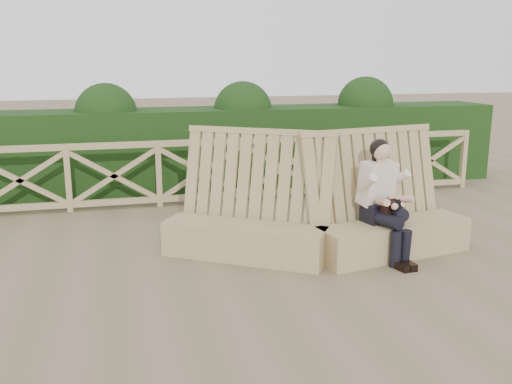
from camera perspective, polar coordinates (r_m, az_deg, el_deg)
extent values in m
plane|color=brown|center=(6.48, -0.49, -8.65)|extent=(60.00, 60.00, 0.00)
cube|color=#917B53|center=(7.06, -1.17, -4.92)|extent=(1.96, 1.52, 0.43)
cube|color=#917B53|center=(7.14, -0.45, 0.10)|extent=(1.92, 1.47, 1.55)
cube|color=#917B53|center=(7.35, 13.56, -4.54)|extent=(2.07, 0.87, 0.43)
cube|color=#917B53|center=(7.41, 12.51, 0.26)|extent=(2.06, 0.81, 1.55)
cube|color=black|center=(7.24, 12.15, -2.00)|extent=(0.44, 0.36, 0.23)
cube|color=beige|center=(7.20, 12.02, 0.89)|extent=(0.49, 0.40, 0.56)
sphere|color=tan|center=(7.08, 12.45, 4.02)|extent=(0.27, 0.27, 0.22)
sphere|color=black|center=(7.11, 12.27, 4.23)|extent=(0.30, 0.30, 0.25)
cylinder|color=black|center=(7.02, 12.72, -2.68)|extent=(0.27, 0.52, 0.16)
cylinder|color=black|center=(7.13, 13.68, -1.87)|extent=(0.27, 0.52, 0.18)
cylinder|color=black|center=(6.94, 13.79, -5.63)|extent=(0.16, 0.16, 0.43)
cylinder|color=black|center=(7.01, 14.69, -5.49)|extent=(0.16, 0.16, 0.43)
cube|color=black|center=(6.93, 14.24, -7.22)|extent=(0.15, 0.27, 0.09)
cube|color=black|center=(6.99, 15.01, -7.10)|extent=(0.15, 0.27, 0.09)
cube|color=black|center=(7.09, 13.32, -1.49)|extent=(0.28, 0.20, 0.17)
cube|color=black|center=(6.94, 14.15, -1.32)|extent=(0.10, 0.11, 0.13)
cube|color=#998559|center=(9.54, -5.56, 4.97)|extent=(10.10, 0.07, 0.10)
cube|color=#998559|center=(9.72, -5.44, -0.46)|extent=(10.10, 0.07, 0.10)
cube|color=black|center=(10.76, -6.51, 4.27)|extent=(12.00, 1.20, 1.50)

